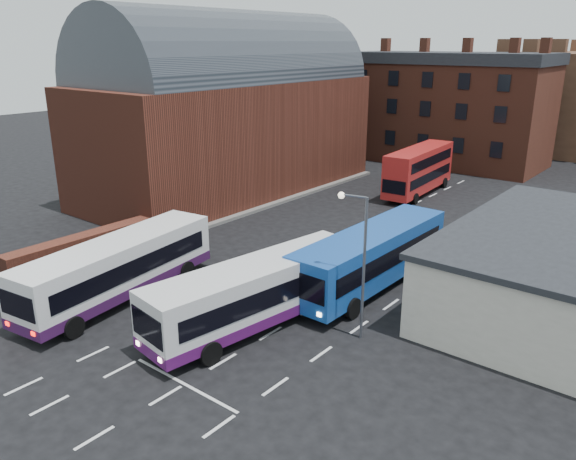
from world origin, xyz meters
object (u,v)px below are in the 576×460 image
Objects in this scene: bus_red_double at (419,170)px; pedestrian_red at (28,302)px; pedestrian_beige at (56,282)px; bus_white_outbound at (118,265)px; bus_white_inbound at (257,289)px; bus_blue at (372,254)px; street_lamp at (359,254)px.

bus_red_double reaches higher than pedestrian_red.
pedestrian_red is at bearing 94.88° from pedestrian_beige.
bus_white_outbound is 1.01× the size of bus_white_inbound.
pedestrian_red is 1.12× the size of pedestrian_beige.
pedestrian_beige is (-1.47, 2.37, -0.10)m from pedestrian_red.
bus_blue is 21.83m from bus_red_double.
bus_blue is (9.84, 9.79, 0.03)m from bus_white_outbound.
bus_white_inbound is at bearing 8.61° from bus_white_outbound.
bus_red_double is (-5.31, 28.01, 0.33)m from bus_white_inbound.
pedestrian_red is (-4.09, -34.76, -1.32)m from bus_red_double.
bus_white_outbound is at bearing 45.98° from bus_blue.
bus_blue is (1.96, 7.43, 0.05)m from bus_white_inbound.
bus_blue is 1.76× the size of street_lamp.
bus_white_outbound is 3.79m from pedestrian_beige.
bus_blue is 7.44× the size of pedestrian_beige.
street_lamp is at bearing 115.43° from bus_blue.
bus_blue is at bearing -143.17° from pedestrian_red.
pedestrian_red is at bearing 79.38° from bus_red_double.
bus_red_double is at bearing -69.42° from bus_blue.
bus_red_double is at bearing 77.13° from bus_white_outbound.
bus_red_double is at bearing -111.18° from pedestrian_red.
street_lamp is at bearing 106.59° from bus_red_double.
street_lamp reaches higher than pedestrian_beige.
street_lamp is at bearing 175.76° from pedestrian_beige.
pedestrian_beige is (-10.88, -4.38, -1.09)m from bus_white_inbound.
street_lamp is (12.28, 4.38, 2.28)m from bus_white_outbound.
pedestrian_beige is at bearing -154.00° from bus_white_outbound.
bus_white_inbound is 1.74× the size of street_lamp.
bus_white_outbound is 6.67× the size of pedestrian_red.
bus_white_inbound reaches higher than pedestrian_red.
pedestrian_red is at bearing -117.21° from bus_white_outbound.
pedestrian_beige is (-3.00, -2.03, -1.11)m from bus_white_outbound.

